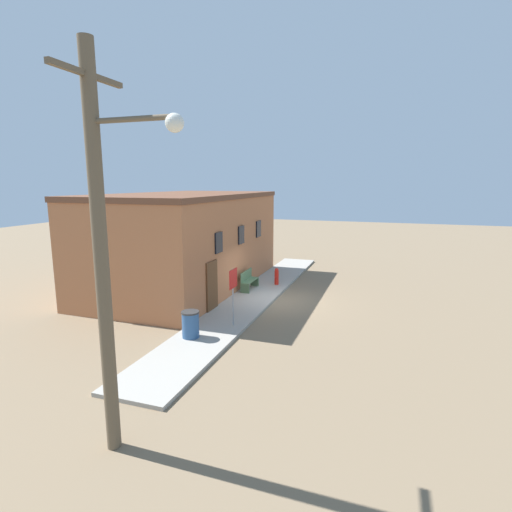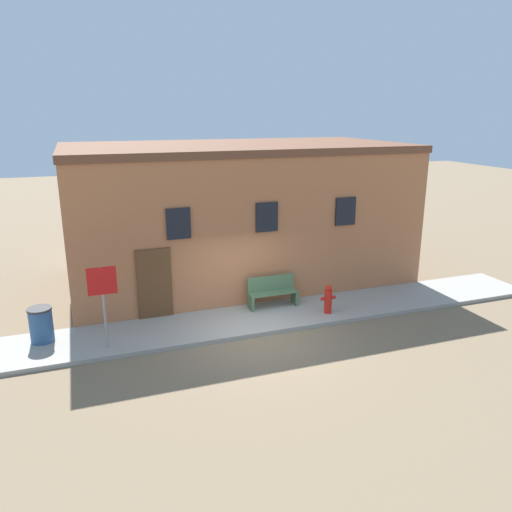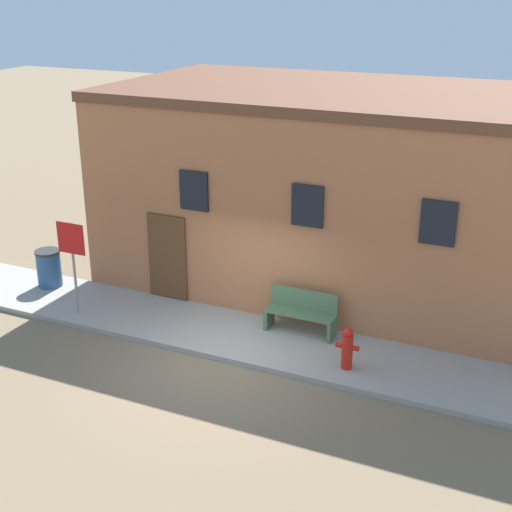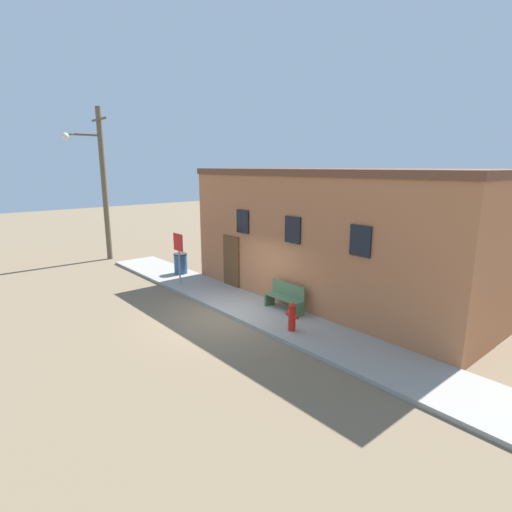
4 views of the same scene
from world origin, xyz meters
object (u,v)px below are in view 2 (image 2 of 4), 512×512
(fire_hydrant, at_px, (328,299))
(stop_sign, at_px, (103,292))
(bench, at_px, (272,292))
(trash_bin, at_px, (41,325))

(fire_hydrant, bearing_deg, stop_sign, -178.72)
(stop_sign, bearing_deg, bench, 13.57)
(bench, bearing_deg, trash_bin, -177.85)
(fire_hydrant, relative_size, trash_bin, 0.94)
(bench, bearing_deg, stop_sign, -166.43)
(fire_hydrant, height_order, trash_bin, trash_bin)
(bench, relative_size, trash_bin, 1.64)
(bench, xyz_separation_m, trash_bin, (-6.62, -0.25, 0.01))
(fire_hydrant, height_order, stop_sign, stop_sign)
(fire_hydrant, bearing_deg, bench, 142.09)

